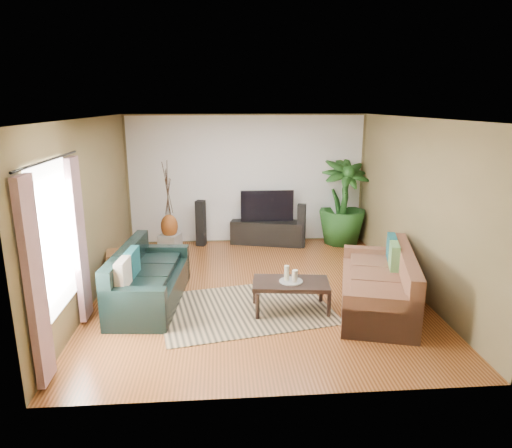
{
  "coord_description": "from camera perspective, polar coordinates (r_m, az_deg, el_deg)",
  "views": [
    {
      "loc": [
        -0.54,
        -6.79,
        2.9
      ],
      "look_at": [
        0.0,
        0.2,
        1.05
      ],
      "focal_mm": 32.0,
      "sensor_mm": 36.0,
      "label": 1
    }
  ],
  "objects": [
    {
      "name": "ceiling",
      "position": [
        6.81,
        0.13,
        13.11
      ],
      "size": [
        5.5,
        5.5,
        0.0
      ],
      "primitive_type": "plane",
      "rotation": [
        3.14,
        0.0,
        0.0
      ],
      "color": "white",
      "rests_on": "ground"
    },
    {
      "name": "speaker_right",
      "position": [
        9.46,
        5.68,
        -0.24
      ],
      "size": [
        0.21,
        0.22,
        0.91
      ],
      "primitive_type": "cube",
      "rotation": [
        0.0,
        0.0,
        -0.29
      ],
      "color": "black",
      "rests_on": "floor"
    },
    {
      "name": "television",
      "position": [
        9.56,
        1.4,
        2.29
      ],
      "size": [
        1.11,
        0.06,
        0.65
      ],
      "primitive_type": "cube",
      "color": "black",
      "rests_on": "tv_stand"
    },
    {
      "name": "tv_stand",
      "position": [
        9.7,
        1.37,
        -1.05
      ],
      "size": [
        1.58,
        0.83,
        0.5
      ],
      "primitive_type": "cube",
      "rotation": [
        0.0,
        0.0,
        -0.26
      ],
      "color": "black",
      "rests_on": "floor"
    },
    {
      "name": "wall_back",
      "position": [
        9.68,
        -1.17,
        5.58
      ],
      "size": [
        5.0,
        0.0,
        5.0
      ],
      "primitive_type": "plane",
      "rotation": [
        1.57,
        0.0,
        0.0
      ],
      "color": "brown",
      "rests_on": "ground"
    },
    {
      "name": "floor",
      "position": [
        7.4,
        0.12,
        -8.28
      ],
      "size": [
        5.5,
        5.5,
        0.0
      ],
      "primitive_type": "plane",
      "color": "#965026",
      "rests_on": "ground"
    },
    {
      "name": "sofa_right",
      "position": [
        6.9,
        14.89,
        -6.74
      ],
      "size": [
        1.51,
        2.33,
        0.85
      ],
      "primitive_type": "cube",
      "rotation": [
        0.0,
        0.0,
        -1.84
      ],
      "color": "brown",
      "rests_on": "floor"
    },
    {
      "name": "candle_tray",
      "position": [
        6.58,
        4.39,
        -7.13
      ],
      "size": [
        0.33,
        0.33,
        0.01
      ],
      "primitive_type": "cylinder",
      "color": "gray",
      "rests_on": "coffee_table"
    },
    {
      "name": "wall_left",
      "position": [
        7.23,
        -20.04,
        1.5
      ],
      "size": [
        0.0,
        5.5,
        5.5
      ],
      "primitive_type": "plane",
      "rotation": [
        1.57,
        0.0,
        1.57
      ],
      "color": "brown",
      "rests_on": "ground"
    },
    {
      "name": "wall_front",
      "position": [
        4.36,
        3.01,
        -6.09
      ],
      "size": [
        5.0,
        0.0,
        5.0
      ],
      "primitive_type": "plane",
      "rotation": [
        -1.57,
        0.0,
        0.0
      ],
      "color": "brown",
      "rests_on": "ground"
    },
    {
      "name": "sofa_left",
      "position": [
        7.01,
        -13.11,
        -6.29
      ],
      "size": [
        1.04,
        2.07,
        0.85
      ],
      "primitive_type": "cube",
      "rotation": [
        0.0,
        0.0,
        1.48
      ],
      "color": "black",
      "rests_on": "floor"
    },
    {
      "name": "wall_right",
      "position": [
        7.6,
        19.29,
        2.18
      ],
      "size": [
        0.0,
        5.5,
        5.5
      ],
      "primitive_type": "plane",
      "rotation": [
        1.57,
        0.0,
        -1.57
      ],
      "color": "brown",
      "rests_on": "ground"
    },
    {
      "name": "vase",
      "position": [
        9.24,
        -10.78,
        -0.26
      ],
      "size": [
        0.34,
        0.34,
        0.47
      ],
      "primitive_type": "ellipsoid",
      "color": "brown",
      "rests_on": "pedestal"
    },
    {
      "name": "coffee_table",
      "position": [
        6.66,
        4.35,
        -8.96
      ],
      "size": [
        1.15,
        0.72,
        0.44
      ],
      "primitive_type": "cube",
      "rotation": [
        0.0,
        0.0,
        -0.12
      ],
      "color": "black",
      "rests_on": "floor"
    },
    {
      "name": "plant_pot",
      "position": [
        9.96,
        10.58,
        -1.62
      ],
      "size": [
        0.33,
        0.33,
        0.26
      ],
      "primitive_type": "cylinder",
      "color": "black",
      "rests_on": "floor"
    },
    {
      "name": "area_rug",
      "position": [
        6.78,
        -1.4,
        -10.5
      ],
      "size": [
        2.71,
        2.16,
        0.01
      ],
      "primitive_type": "cube",
      "rotation": [
        0.0,
        0.0,
        0.2
      ],
      "color": "tan",
      "rests_on": "floor"
    },
    {
      "name": "pedestal",
      "position": [
        9.34,
        -10.68,
        -2.36
      ],
      "size": [
        0.47,
        0.47,
        0.37
      ],
      "primitive_type": "cube",
      "rotation": [
        0.0,
        0.0,
        -0.35
      ],
      "color": "gray",
      "rests_on": "floor"
    },
    {
      "name": "curtain_near",
      "position": [
        5.13,
        -25.91,
        -6.73
      ],
      "size": [
        0.08,
        0.35,
        2.2
      ],
      "primitive_type": "cube",
      "color": "gray",
      "rests_on": "ground"
    },
    {
      "name": "potted_plant",
      "position": [
        9.77,
        10.79,
        2.71
      ],
      "size": [
        1.17,
        1.17,
        1.8
      ],
      "primitive_type": "imported",
      "rotation": [
        0.0,
        0.0,
        0.19
      ],
      "color": "#1A4416",
      "rests_on": "floor"
    },
    {
      "name": "candle_mid",
      "position": [
        6.51,
        4.81,
        -6.51
      ],
      "size": [
        0.07,
        0.07,
        0.17
      ],
      "primitive_type": "cylinder",
      "color": "#F2E7CC",
      "rests_on": "candle_tray"
    },
    {
      "name": "backwall_panel",
      "position": [
        9.67,
        -1.17,
        5.57
      ],
      "size": [
        4.9,
        0.0,
        4.9
      ],
      "primitive_type": "plane",
      "rotation": [
        1.57,
        0.0,
        0.0
      ],
      "color": "white",
      "rests_on": "ground"
    },
    {
      "name": "candle_short",
      "position": [
        6.61,
        4.93,
        -6.3
      ],
      "size": [
        0.07,
        0.07,
        0.14
      ],
      "primitive_type": "cylinder",
      "color": "beige",
      "rests_on": "candle_tray"
    },
    {
      "name": "window_pane",
      "position": [
        5.74,
        -24.02,
        -1.69
      ],
      "size": [
        0.0,
        1.8,
        1.8
      ],
      "primitive_type": "plane",
      "rotation": [
        1.57,
        0.0,
        1.57
      ],
      "color": "white",
      "rests_on": "ground"
    },
    {
      "name": "speaker_left",
      "position": [
        9.61,
        -6.91,
        0.1
      ],
      "size": [
        0.22,
        0.24,
        0.96
      ],
      "primitive_type": "cube",
      "rotation": [
        0.0,
        0.0,
        -0.31
      ],
      "color": "black",
      "rests_on": "floor"
    },
    {
      "name": "curtain_far",
      "position": [
        6.47,
        -21.23,
        -1.94
      ],
      "size": [
        0.08,
        0.35,
        2.2
      ],
      "primitive_type": "cube",
      "color": "gray",
      "rests_on": "ground"
    },
    {
      "name": "candle_tall",
      "position": [
        6.55,
        3.85,
        -6.12
      ],
      "size": [
        0.07,
        0.07,
        0.22
      ],
      "primitive_type": "cylinder",
      "color": "beige",
      "rests_on": "candle_tray"
    },
    {
      "name": "side_table",
      "position": [
        8.04,
        -16.38,
        -5.06
      ],
      "size": [
        0.57,
        0.57,
        0.51
      ],
      "primitive_type": "cube",
      "rotation": [
        0.0,
        0.0,
        0.22
      ],
      "color": "brown",
      "rests_on": "floor"
    },
    {
      "name": "curtain_rod",
      "position": [
        5.55,
        -24.5,
        7.26
      ],
      "size": [
        0.03,
        1.9,
        0.03
      ],
      "primitive_type": "cylinder",
      "rotation": [
        1.57,
        0.0,
        0.0
      ],
      "color": "black",
      "rests_on": "ground"
    }
  ]
}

